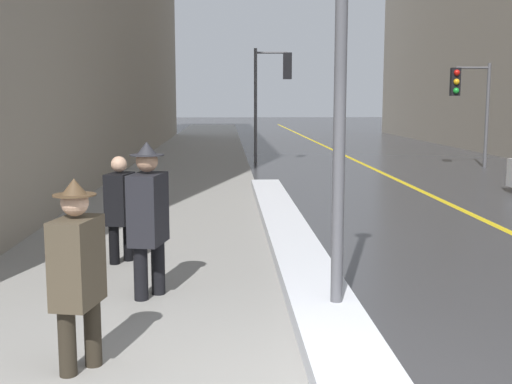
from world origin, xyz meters
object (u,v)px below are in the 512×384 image
at_px(traffic_light_near, 275,81).
at_px(pedestrian_in_fedora, 148,214).
at_px(lamp_post, 341,33).
at_px(pedestrian_nearside, 77,268).
at_px(pedestrian_with_shoulder_bag, 121,204).
at_px(traffic_light_far, 467,93).

bearing_deg(traffic_light_near, pedestrian_in_fedora, -96.03).
bearing_deg(lamp_post, pedestrian_nearside, -153.79).
bearing_deg(pedestrian_in_fedora, lamp_post, 78.75).
height_order(lamp_post, pedestrian_nearside, lamp_post).
bearing_deg(pedestrian_with_shoulder_bag, pedestrian_in_fedora, 31.38).
height_order(traffic_light_near, pedestrian_in_fedora, traffic_light_near).
relative_size(pedestrian_in_fedora, pedestrian_with_shoulder_bag, 1.20).
bearing_deg(traffic_light_near, pedestrian_with_shoulder_bag, -99.36).
relative_size(lamp_post, traffic_light_far, 1.39).
bearing_deg(pedestrian_with_shoulder_bag, pedestrian_nearside, 15.63).
height_order(traffic_light_far, pedestrian_with_shoulder_bag, traffic_light_far).
distance_m(lamp_post, traffic_light_near, 16.25).
distance_m(lamp_post, pedestrian_in_fedora, 2.84).
distance_m(traffic_light_near, pedestrian_nearside, 17.73).
distance_m(traffic_light_far, pedestrian_in_fedora, 16.32).
bearing_deg(traffic_light_near, traffic_light_far, -11.90).
xyz_separation_m(pedestrian_nearside, pedestrian_with_shoulder_bag, (-0.24, 3.57, -0.06)).
distance_m(lamp_post, pedestrian_with_shoulder_bag, 4.06).
bearing_deg(traffic_light_far, traffic_light_near, -14.37).
xyz_separation_m(lamp_post, traffic_light_far, (6.75, 14.56, -0.39)).
relative_size(lamp_post, pedestrian_in_fedora, 2.68).
height_order(lamp_post, traffic_light_near, lamp_post).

